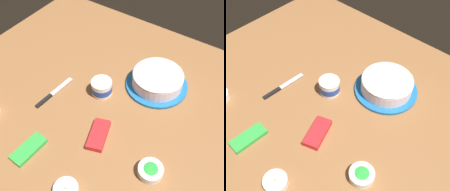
% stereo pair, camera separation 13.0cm
% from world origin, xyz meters
% --- Properties ---
extents(ground_plane, '(1.54, 1.54, 0.00)m').
position_xyz_m(ground_plane, '(0.00, 0.00, 0.00)').
color(ground_plane, '#936038').
extents(frosted_cake, '(0.30, 0.30, 0.09)m').
position_xyz_m(frosted_cake, '(-0.31, 0.20, 0.04)').
color(frosted_cake, '#1E6BB2').
rests_on(frosted_cake, ground_plane).
extents(frosting_tub, '(0.10, 0.10, 0.07)m').
position_xyz_m(frosting_tub, '(-0.12, -0.00, 0.04)').
color(frosting_tub, white).
rests_on(frosting_tub, ground_plane).
extents(spreading_knife, '(0.24, 0.03, 0.01)m').
position_xyz_m(spreading_knife, '(0.03, -0.19, 0.01)').
color(spreading_knife, silver).
rests_on(spreading_knife, ground_plane).
extents(sprinkle_bowl_green, '(0.10, 0.10, 0.04)m').
position_xyz_m(sprinkle_bowl_green, '(0.12, 0.40, 0.02)').
color(sprinkle_bowl_green, white).
rests_on(sprinkle_bowl_green, ground_plane).
extents(sprinkle_bowl_orange, '(0.09, 0.09, 0.03)m').
position_xyz_m(sprinkle_bowl_orange, '(0.35, 0.18, 0.02)').
color(sprinkle_bowl_orange, white).
rests_on(sprinkle_bowl_orange, ground_plane).
extents(candy_box_lower, '(0.16, 0.07, 0.02)m').
position_xyz_m(candy_box_lower, '(0.31, -0.06, 0.01)').
color(candy_box_lower, green).
rests_on(candy_box_lower, ground_plane).
extents(candy_box_upper, '(0.17, 0.12, 0.03)m').
position_xyz_m(candy_box_upper, '(0.09, 0.14, 0.01)').
color(candy_box_upper, red).
rests_on(candy_box_upper, ground_plane).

